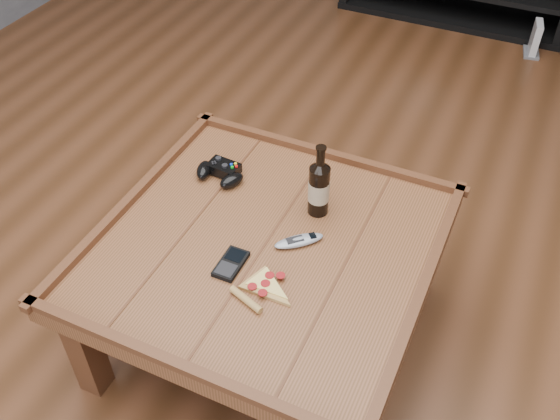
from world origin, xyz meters
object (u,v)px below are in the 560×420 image
at_px(beer_bottle, 319,187).
at_px(game_controller, 220,172).
at_px(smartphone, 231,264).
at_px(game_console, 535,40).
at_px(remote_control, 299,241).
at_px(coffee_table, 265,257).
at_px(pizza_slice, 263,287).

xyz_separation_m(beer_bottle, game_controller, (-0.37, 0.02, -0.08)).
xyz_separation_m(beer_bottle, smartphone, (-0.14, -0.33, -0.10)).
distance_m(game_controller, game_console, 2.40).
bearing_deg(remote_control, beer_bottle, 138.51).
relative_size(game_controller, remote_control, 1.28).
bearing_deg(coffee_table, pizza_slice, -66.40).
xyz_separation_m(pizza_slice, game_console, (0.48, 2.60, -0.37)).
distance_m(game_controller, pizza_slice, 0.52).
relative_size(coffee_table, beer_bottle, 3.99).
distance_m(smartphone, game_console, 2.66).
distance_m(coffee_table, game_console, 2.52).
xyz_separation_m(coffee_table, smartphone, (-0.05, -0.12, 0.07)).
bearing_deg(game_controller, remote_control, -20.70).
distance_m(coffee_table, smartphone, 0.15).
bearing_deg(pizza_slice, game_controller, 151.41).
height_order(game_controller, game_console, game_controller).
bearing_deg(coffee_table, game_console, 77.36).
bearing_deg(smartphone, coffee_table, 65.78).
distance_m(coffee_table, remote_control, 0.13).
xyz_separation_m(game_controller, smartphone, (0.22, -0.34, -0.02)).
distance_m(game_controller, smartphone, 0.41).
bearing_deg(smartphone, game_controller, 122.63).
xyz_separation_m(pizza_slice, smartphone, (-0.12, 0.04, 0.00)).
bearing_deg(pizza_slice, game_console, 98.84).
distance_m(beer_bottle, game_controller, 0.37).
height_order(coffee_table, beer_bottle, beer_bottle).
bearing_deg(coffee_table, smartphone, -113.76).
bearing_deg(pizza_slice, smartphone, -178.96).
relative_size(pizza_slice, game_console, 1.22).
relative_size(remote_control, game_console, 0.76).
height_order(coffee_table, remote_control, coffee_table).
bearing_deg(remote_control, smartphone, -83.63).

